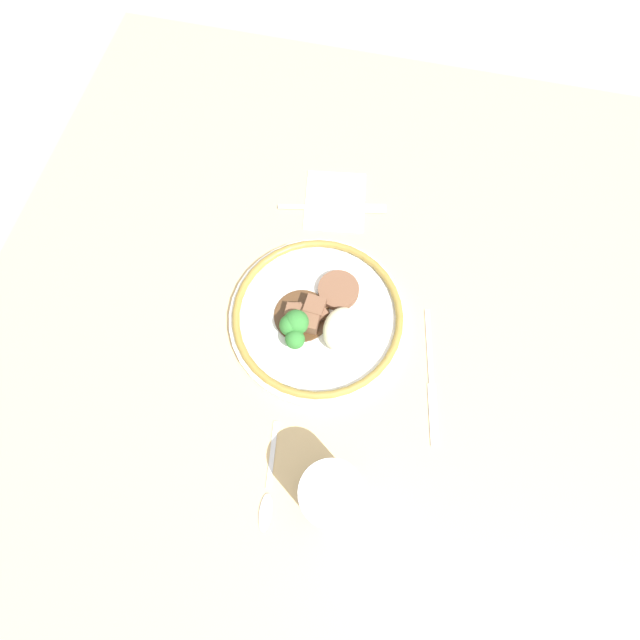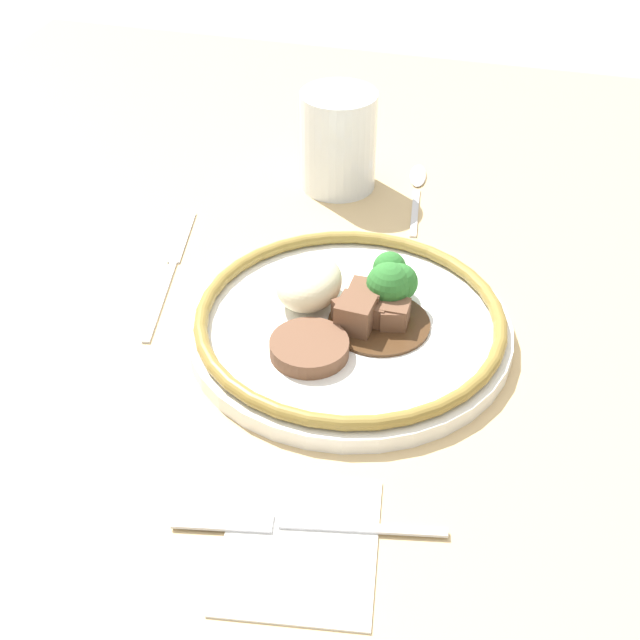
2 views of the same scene
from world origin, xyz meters
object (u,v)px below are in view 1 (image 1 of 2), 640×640
(juice_glass, at_px, (331,495))
(spoon, at_px, (267,498))
(plate, at_px, (318,317))
(fork, at_px, (343,208))
(knife, at_px, (431,380))

(juice_glass, relative_size, spoon, 0.71)
(plate, xyz_separation_m, fork, (-0.22, -0.00, -0.01))
(knife, bearing_deg, plate, -117.83)
(juice_glass, height_order, spoon, juice_glass)
(fork, bearing_deg, spoon, -102.04)
(juice_glass, xyz_separation_m, fork, (-0.47, -0.08, -0.04))
(knife, bearing_deg, spoon, -53.82)
(plate, relative_size, knife, 1.32)
(plate, bearing_deg, fork, -178.75)
(plate, height_order, spoon, plate)
(plate, distance_m, spoon, 0.28)
(fork, distance_m, knife, 0.34)
(fork, bearing_deg, knife, -65.82)
(plate, xyz_separation_m, knife, (0.06, 0.19, -0.02))
(plate, relative_size, fork, 1.49)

